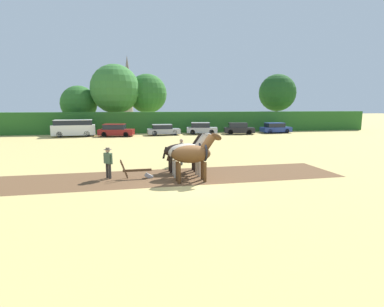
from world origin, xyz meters
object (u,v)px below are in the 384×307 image
object	(u,v)px
parked_car_left	(116,130)
tree_far_left	(79,104)
tree_left	(115,89)
draft_horse_trail_left	(184,150)
tree_center_left	(147,94)
parked_car_center	(201,128)
parked_van	(74,128)
farmer_beside_team	(181,150)
draft_horse_lead_left	(193,154)
parked_car_center_right	(239,129)
church_spire	(128,87)
tree_center	(277,93)
draft_horse_lead_right	(188,152)
parked_car_center_left	(163,130)
parked_car_right	(275,128)
plow	(140,172)
farmer_at_plow	(108,161)

from	to	relation	value
parked_car_left	tree_far_left	bearing A→B (deg)	130.87
tree_left	draft_horse_trail_left	size ratio (longest dim) A/B	3.46
tree_center_left	parked_car_center	xyz separation A→B (m)	(6.97, -9.15, -5.02)
parked_van	parked_car_left	xyz separation A→B (m)	(5.24, -0.70, -0.34)
farmer_beside_team	draft_horse_trail_left	bearing A→B (deg)	-79.37
draft_horse_lead_left	parked_car_left	bearing A→B (deg)	100.90
draft_horse_trail_left	parked_car_center_right	distance (m)	24.79
parked_car_left	parked_car_center	size ratio (longest dim) A/B	1.05
tree_left	church_spire	world-z (taller)	church_spire
church_spire	parked_van	world-z (taller)	church_spire
parked_car_left	parked_car_center	xyz separation A→B (m)	(11.43, 1.08, 0.01)
tree_center	draft_horse_lead_left	distance (m)	40.40
church_spire	parked_car_left	bearing A→B (deg)	-91.12
draft_horse_lead_right	draft_horse_trail_left	xyz separation A→B (m)	(-0.03, 1.24, -0.11)
parked_car_center_left	parked_car_right	distance (m)	16.18
draft_horse_lead_right	parked_car_left	distance (m)	23.91
parked_car_center	parked_car_center_right	xyz separation A→B (m)	(5.07, -0.94, -0.02)
plow	parked_car_right	world-z (taller)	parked_car_right
farmer_at_plow	parked_car_center_right	xyz separation A→B (m)	(15.37, 23.21, -0.23)
parked_van	parked_car_center_left	size ratio (longest dim) A/B	1.22
draft_horse_lead_left	draft_horse_trail_left	world-z (taller)	draft_horse_lead_left
parked_car_right	farmer_at_plow	bearing A→B (deg)	-134.16
draft_horse_lead_right	farmer_at_plow	world-z (taller)	draft_horse_lead_right
draft_horse_lead_right	parked_car_right	bearing A→B (deg)	53.37
tree_center	parked_car_center	distance (m)	18.20
tree_center	draft_horse_lead_left	size ratio (longest dim) A/B	3.29
tree_far_left	parked_car_center_right	xyz separation A→B (m)	(22.57, -9.72, -3.44)
draft_horse_lead_right	draft_horse_trail_left	bearing A→B (deg)	89.74
tree_left	draft_horse_trail_left	distance (m)	31.40
plow	parked_car_center_left	distance (m)	24.14
parked_car_right	plow	bearing A→B (deg)	-131.52
parked_car_left	parked_car_center_right	xyz separation A→B (m)	(16.50, 0.15, -0.01)
tree_far_left	draft_horse_trail_left	world-z (taller)	tree_far_left
tree_center_left	parked_car_left	size ratio (longest dim) A/B	1.93
tree_far_left	parked_van	bearing A→B (deg)	-84.81
tree_center_left	draft_horse_trail_left	distance (m)	32.59
tree_left	parked_car_left	distance (m)	10.11
parked_car_center_left	tree_center	bearing A→B (deg)	21.01
farmer_at_plow	parked_car_center_right	world-z (taller)	farmer_at_plow
parked_car_center	church_spire	bearing A→B (deg)	116.13
parked_car_left	tree_left	bearing A→B (deg)	102.40
plow	tree_left	bearing A→B (deg)	94.09
tree_center	plow	distance (m)	41.08
plow	parked_car_center_right	bearing A→B (deg)	58.00
farmer_beside_team	parked_car_center_right	bearing A→B (deg)	75.53
tree_center_left	parked_car_center_left	bearing A→B (deg)	-80.37
plow	parked_car_center_left	xyz separation A→B (m)	(3.32, 23.91, 0.37)
tree_center	parked_car_center_left	bearing A→B (deg)	-156.14
church_spire	draft_horse_lead_right	xyz separation A→B (m)	(4.73, -60.13, -6.98)
tree_left	parked_car_center_left	xyz separation A→B (m)	(6.56, -7.84, -5.68)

